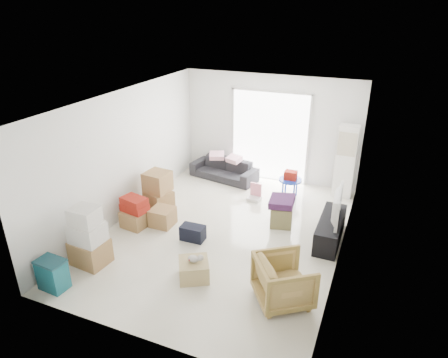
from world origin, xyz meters
The scene contains 21 objects.
room_shell centered at (0.00, 0.00, 1.35)m, with size 4.98×6.48×3.18m.
sliding_door centered at (0.00, 2.98, 1.24)m, with size 2.10×0.04×2.33m.
ac_tower centered at (1.95, 2.65, 0.88)m, with size 0.45×0.30×1.75m, color white.
tv_console centered at (2.00, 0.55, 0.24)m, with size 0.42×1.41×0.47m, color black.
television centered at (2.00, 0.55, 0.54)m, with size 1.03×0.59×0.13m, color black.
sofa centered at (-1.05, 2.50, 0.35)m, with size 1.77×0.52×0.69m, color #29292E.
pillow_left centered at (-1.26, 2.53, 0.75)m, with size 0.37×0.29×0.12m, color #F3B1CB.
pillow_right centered at (-0.76, 2.47, 0.75)m, with size 0.35×0.28×0.12m, color #F3B1CB.
armchair centered at (1.61, -1.50, 0.41)m, with size 0.81×0.75×0.83m, color tan.
storage_bins centered at (-1.90, -2.63, 0.27)m, with size 0.48×0.35×0.53m.
box_stack_a centered at (-1.80, -1.85, 0.50)m, with size 0.65×0.56×1.11m.
box_stack_b centered at (-1.80, -0.45, 0.30)m, with size 0.58×0.55×0.65m.
box_stack_c centered at (-1.77, 0.42, 0.43)m, with size 0.73×0.68×0.87m.
loose_box centered at (-1.31, -0.21, 0.19)m, with size 0.45×0.45×0.38m, color #916741.
duffel_bag centered at (-0.47, -0.47, 0.15)m, with size 0.46×0.28×0.30m, color black.
ottoman centered at (0.97, 0.74, 0.22)m, with size 0.44×0.44×0.44m, color olive.
blanket centered at (0.97, 0.74, 0.51)m, with size 0.48×0.48×0.14m, color #471F4E.
kids_table centered at (0.81, 2.09, 0.48)m, with size 0.54×0.54×0.67m.
toy_walker centered at (0.10, 1.64, 0.11)m, with size 0.32×0.28×0.39m.
wood_crate centered at (0.08, -1.52, 0.16)m, with size 0.49×0.49×0.33m, color tan.
plush_bunny centered at (0.11, -1.52, 0.39)m, with size 0.27×0.15×0.14m.
Camera 1 is at (2.66, -6.40, 4.28)m, focal length 32.00 mm.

